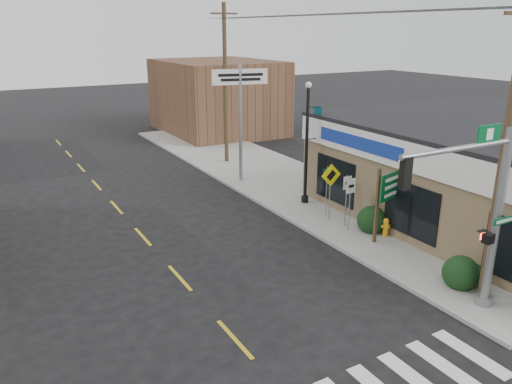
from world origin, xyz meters
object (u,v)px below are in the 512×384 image
lamp_post (308,134)px  utility_pole_far (225,83)px  traffic_signal_pole (485,204)px  fire_hydrant (386,226)px  utility_pole_near (504,154)px  guide_sign (392,193)px  dance_center_sign (240,93)px

lamp_post → utility_pole_far: (0.18, 8.74, 1.49)m
traffic_signal_pole → lamp_post: 10.31m
utility_pole_far → fire_hydrant: bearing=-84.8°
utility_pole_near → utility_pole_far: bearing=92.7°
guide_sign → fire_hydrant: size_ratio=3.91×
fire_hydrant → dance_center_sign: (-1.35, 9.60, 4.27)m
utility_pole_far → traffic_signal_pole: bearing=-90.3°
guide_sign → utility_pole_far: 14.20m
dance_center_sign → fire_hydrant: bearing=-68.6°
fire_hydrant → lamp_post: bearing=94.1°
traffic_signal_pole → lamp_post: size_ratio=0.98×
lamp_post → utility_pole_far: size_ratio=0.61×
fire_hydrant → utility_pole_near: 6.49m
lamp_post → utility_pole_near: bearing=-74.5°
lamp_post → fire_hydrant: bearing=-67.8°
lamp_post → utility_pole_near: 9.99m
dance_center_sign → utility_pole_near: 14.59m
traffic_signal_pole → dance_center_sign: dance_center_sign is taller
traffic_signal_pole → utility_pole_near: 1.58m
traffic_signal_pole → guide_sign: 5.48m
guide_sign → lamp_post: lamp_post is taller
lamp_post → utility_pole_near: (-0.43, -9.91, 1.24)m
traffic_signal_pole → utility_pole_far: 19.07m
traffic_signal_pole → guide_sign: size_ratio=1.86×
traffic_signal_pole → dance_center_sign: bearing=89.9°
traffic_signal_pole → utility_pole_near: bearing=19.3°
guide_sign → fire_hydrant: guide_sign is taller
traffic_signal_pole → dance_center_sign: 14.96m
traffic_signal_pole → guide_sign: traffic_signal_pole is taller
guide_sign → utility_pole_far: size_ratio=0.32×
traffic_signal_pole → utility_pole_near: utility_pole_near is taller
guide_sign → utility_pole_far: (-0.09, 13.91, 2.85)m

